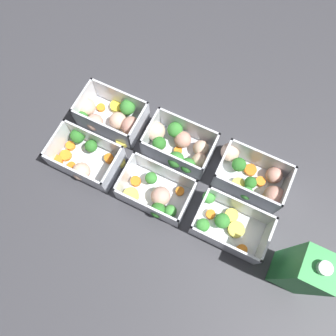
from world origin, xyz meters
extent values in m
plane|color=#38383D|center=(0.00, 0.00, 0.00)|extent=(4.00, 4.00, 0.00)
cube|color=silver|center=(-0.19, -0.06, 0.00)|extent=(0.16, 0.10, 0.00)
cube|color=silver|center=(-0.19, -0.11, 0.04)|extent=(0.16, 0.01, 0.07)
cube|color=silver|center=(-0.19, -0.01, 0.04)|extent=(0.16, 0.01, 0.07)
cube|color=silver|center=(-0.26, -0.06, 0.04)|extent=(0.01, 0.10, 0.07)
cube|color=silver|center=(-0.11, -0.06, 0.04)|extent=(0.01, 0.10, 0.07)
sphere|color=tan|center=(-0.23, -0.09, 0.02)|extent=(0.04, 0.04, 0.04)
cylinder|color=orange|center=(-0.18, -0.09, 0.01)|extent=(0.04, 0.04, 0.01)
cylinder|color=#407A37|center=(-0.15, -0.08, 0.01)|extent=(0.01, 0.01, 0.01)
sphere|color=#2D7228|center=(-0.15, -0.08, 0.03)|extent=(0.03, 0.03, 0.03)
cylinder|color=#DBC647|center=(-0.16, -0.04, 0.01)|extent=(0.03, 0.03, 0.02)
cylinder|color=#407A37|center=(-0.19, -0.05, 0.01)|extent=(0.01, 0.01, 0.02)
sphere|color=#2D7228|center=(-0.19, -0.05, 0.03)|extent=(0.03, 0.03, 0.03)
cylinder|color=orange|center=(-0.21, -0.07, 0.01)|extent=(0.03, 0.03, 0.01)
sphere|color=tan|center=(-0.25, -0.04, 0.03)|extent=(0.07, 0.07, 0.05)
sphere|color=beige|center=(-0.12, -0.10, 0.03)|extent=(0.05, 0.05, 0.04)
cylinder|color=#519448|center=(-0.19, -0.02, 0.01)|extent=(0.01, 0.01, 0.01)
sphere|color=#42933D|center=(-0.19, -0.02, 0.03)|extent=(0.03, 0.03, 0.03)
cylinder|color=orange|center=(-0.22, -0.02, 0.01)|extent=(0.03, 0.03, 0.02)
cube|color=silver|center=(0.00, -0.06, 0.00)|extent=(0.16, 0.10, 0.00)
cube|color=silver|center=(0.00, -0.11, 0.04)|extent=(0.16, 0.01, 0.07)
cube|color=silver|center=(0.00, -0.01, 0.04)|extent=(0.16, 0.01, 0.07)
cube|color=silver|center=(-0.08, -0.06, 0.04)|extent=(0.01, 0.10, 0.07)
cube|color=silver|center=(0.08, -0.06, 0.04)|extent=(0.01, 0.10, 0.07)
sphere|color=beige|center=(-0.05, -0.08, 0.02)|extent=(0.04, 0.04, 0.04)
cylinder|color=#407A37|center=(0.05, -0.05, 0.01)|extent=(0.01, 0.01, 0.01)
sphere|color=#2D7228|center=(0.05, -0.05, 0.03)|extent=(0.03, 0.03, 0.03)
sphere|color=beige|center=(-0.06, -0.05, 0.02)|extent=(0.05, 0.05, 0.04)
cylinder|color=#49883F|center=(0.03, -0.09, 0.01)|extent=(0.01, 0.01, 0.02)
sphere|color=#388433|center=(0.03, -0.09, 0.03)|extent=(0.04, 0.04, 0.04)
cylinder|color=#49883F|center=(-0.01, -0.02, 0.01)|extent=(0.01, 0.01, 0.02)
sphere|color=#388433|center=(-0.01, -0.02, 0.04)|extent=(0.04, 0.04, 0.04)
sphere|color=tan|center=(0.00, -0.08, 0.02)|extent=(0.06, 0.06, 0.04)
cylinder|color=orange|center=(0.03, -0.03, 0.01)|extent=(0.03, 0.03, 0.01)
sphere|color=beige|center=(0.07, -0.07, 0.03)|extent=(0.07, 0.07, 0.05)
cylinder|color=#49883F|center=(-0.04, -0.02, 0.01)|extent=(0.01, 0.01, 0.01)
sphere|color=#388433|center=(-0.04, -0.02, 0.03)|extent=(0.04, 0.04, 0.04)
cylinder|color=orange|center=(0.00, -0.06, 0.01)|extent=(0.03, 0.03, 0.01)
cube|color=silver|center=(0.19, -0.06, 0.00)|extent=(0.16, 0.10, 0.00)
cube|color=silver|center=(0.19, -0.11, 0.04)|extent=(0.16, 0.01, 0.07)
cube|color=silver|center=(0.19, -0.01, 0.04)|extent=(0.16, 0.01, 0.07)
cube|color=silver|center=(0.11, -0.06, 0.04)|extent=(0.01, 0.10, 0.07)
cube|color=silver|center=(0.26, -0.06, 0.04)|extent=(0.01, 0.10, 0.07)
cylinder|color=#49883F|center=(0.16, -0.10, 0.01)|extent=(0.01, 0.01, 0.01)
sphere|color=#388433|center=(0.16, -0.10, 0.03)|extent=(0.04, 0.04, 0.04)
sphere|color=#D19E8C|center=(0.22, -0.03, 0.03)|extent=(0.04, 0.04, 0.04)
sphere|color=beige|center=(0.26, -0.06, 0.03)|extent=(0.06, 0.06, 0.05)
sphere|color=beige|center=(0.17, -0.06, 0.03)|extent=(0.06, 0.06, 0.04)
cylinder|color=#DBC647|center=(0.13, -0.02, 0.01)|extent=(0.05, 0.05, 0.01)
sphere|color=tan|center=(0.13, -0.06, 0.03)|extent=(0.06, 0.06, 0.05)
cylinder|color=#407A37|center=(0.25, -0.03, 0.01)|extent=(0.01, 0.01, 0.01)
sphere|color=#2D7228|center=(0.25, -0.03, 0.03)|extent=(0.03, 0.03, 0.03)
cylinder|color=yellow|center=(0.19, -0.10, 0.01)|extent=(0.05, 0.05, 0.01)
cylinder|color=orange|center=(0.23, -0.08, 0.01)|extent=(0.03, 0.03, 0.01)
cube|color=silver|center=(-0.19, 0.06, 0.00)|extent=(0.16, 0.10, 0.00)
cube|color=silver|center=(-0.19, 0.01, 0.04)|extent=(0.16, 0.01, 0.07)
cube|color=silver|center=(-0.19, 0.11, 0.04)|extent=(0.16, 0.01, 0.07)
cube|color=silver|center=(-0.26, 0.06, 0.04)|extent=(0.01, 0.10, 0.07)
cube|color=silver|center=(-0.11, 0.06, 0.04)|extent=(0.01, 0.10, 0.07)
cylinder|color=#DBC647|center=(-0.20, 0.06, 0.01)|extent=(0.04, 0.04, 0.01)
cylinder|color=#49883F|center=(-0.16, 0.06, 0.01)|extent=(0.01, 0.01, 0.01)
sphere|color=#388433|center=(-0.16, 0.06, 0.03)|extent=(0.03, 0.03, 0.03)
cylinder|color=orange|center=(-0.13, 0.05, 0.01)|extent=(0.03, 0.03, 0.01)
cylinder|color=#519448|center=(-0.12, 0.02, 0.01)|extent=(0.01, 0.01, 0.01)
sphere|color=#42933D|center=(-0.12, 0.02, 0.03)|extent=(0.03, 0.03, 0.03)
cylinder|color=#DBC647|center=(-0.18, 0.04, 0.01)|extent=(0.04, 0.04, 0.01)
cylinder|color=#49883F|center=(-0.13, 0.09, 0.01)|extent=(0.01, 0.01, 0.02)
sphere|color=#388433|center=(-0.13, 0.09, 0.03)|extent=(0.03, 0.03, 0.03)
cylinder|color=orange|center=(-0.23, 0.10, 0.01)|extent=(0.03, 0.03, 0.01)
cube|color=silver|center=(0.00, 0.06, 0.00)|extent=(0.16, 0.10, 0.00)
cube|color=silver|center=(0.00, 0.01, 0.04)|extent=(0.16, 0.01, 0.07)
cube|color=silver|center=(0.00, 0.11, 0.04)|extent=(0.16, 0.01, 0.07)
cube|color=silver|center=(-0.08, 0.06, 0.04)|extent=(0.01, 0.10, 0.07)
cube|color=silver|center=(0.08, 0.06, 0.04)|extent=(0.01, 0.10, 0.07)
cylinder|color=#DBC647|center=(0.05, 0.09, 0.01)|extent=(0.04, 0.04, 0.01)
cylinder|color=#49883F|center=(0.02, 0.04, 0.01)|extent=(0.01, 0.01, 0.01)
sphere|color=#388433|center=(0.02, 0.04, 0.03)|extent=(0.03, 0.03, 0.03)
cylinder|color=orange|center=(-0.05, 0.04, 0.01)|extent=(0.03, 0.03, 0.01)
cylinder|color=orange|center=(0.06, 0.06, 0.01)|extent=(0.03, 0.03, 0.01)
sphere|color=#D19E8C|center=(-0.01, 0.07, 0.03)|extent=(0.05, 0.05, 0.05)
cylinder|color=#519448|center=(-0.05, 0.09, 0.01)|extent=(0.01, 0.01, 0.02)
sphere|color=#42933D|center=(-0.05, 0.09, 0.03)|extent=(0.03, 0.03, 0.03)
cylinder|color=#407A37|center=(-0.02, 0.10, 0.01)|extent=(0.01, 0.01, 0.01)
sphere|color=#2D7228|center=(-0.02, 0.10, 0.03)|extent=(0.04, 0.04, 0.04)
cube|color=silver|center=(0.19, 0.06, 0.00)|extent=(0.16, 0.10, 0.00)
cube|color=silver|center=(0.19, 0.01, 0.04)|extent=(0.16, 0.01, 0.07)
cube|color=silver|center=(0.19, 0.11, 0.04)|extent=(0.16, 0.01, 0.07)
cube|color=silver|center=(0.11, 0.06, 0.04)|extent=(0.01, 0.10, 0.07)
cube|color=silver|center=(0.26, 0.06, 0.04)|extent=(0.01, 0.10, 0.07)
cylinder|color=#407A37|center=(0.19, 0.03, 0.01)|extent=(0.01, 0.01, 0.01)
sphere|color=#2D7228|center=(0.19, 0.03, 0.03)|extent=(0.03, 0.03, 0.03)
cylinder|color=#407A37|center=(0.23, 0.02, 0.01)|extent=(0.01, 0.01, 0.01)
sphere|color=#2D7228|center=(0.23, 0.02, 0.03)|extent=(0.04, 0.04, 0.04)
cylinder|color=orange|center=(0.25, 0.10, 0.01)|extent=(0.04, 0.04, 0.01)
sphere|color=beige|center=(0.18, 0.10, 0.03)|extent=(0.06, 0.06, 0.04)
cylinder|color=orange|center=(0.24, 0.07, 0.01)|extent=(0.03, 0.03, 0.01)
cylinder|color=orange|center=(0.14, 0.04, 0.01)|extent=(0.03, 0.03, 0.02)
cylinder|color=orange|center=(0.21, 0.09, 0.01)|extent=(0.03, 0.03, 0.01)
cylinder|color=#DBC647|center=(0.11, 0.03, 0.01)|extent=(0.04, 0.04, 0.02)
cylinder|color=orange|center=(0.24, 0.05, 0.01)|extent=(0.02, 0.02, 0.01)
cube|color=green|center=(-0.33, 0.10, 0.10)|extent=(0.07, 0.07, 0.19)
cylinder|color=white|center=(-0.33, 0.10, 0.20)|extent=(0.02, 0.02, 0.01)
camera|label=1|loc=(-0.11, 0.23, 0.75)|focal=35.00mm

